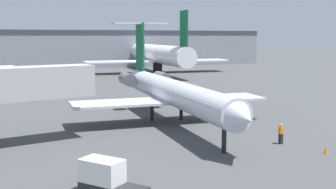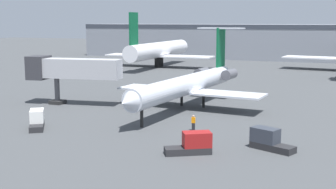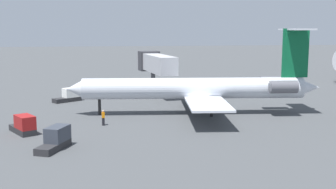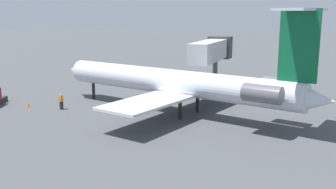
{
  "view_description": "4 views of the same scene",
  "coord_description": "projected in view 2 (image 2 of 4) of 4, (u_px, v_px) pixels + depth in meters",
  "views": [
    {
      "loc": [
        -19.49,
        -38.35,
        8.72
      ],
      "look_at": [
        -1.83,
        0.44,
        2.87
      ],
      "focal_mm": 45.75,
      "sensor_mm": 36.0,
      "label": 1
    },
    {
      "loc": [
        17.36,
        -54.84,
        11.32
      ],
      "look_at": [
        -3.2,
        -2.9,
        2.21
      ],
      "focal_mm": 48.32,
      "sensor_mm": 36.0,
      "label": 2
    },
    {
      "loc": [
        47.96,
        -10.81,
        10.37
      ],
      "look_at": [
        -2.63,
        -3.39,
        2.32
      ],
      "focal_mm": 45.21,
      "sensor_mm": 36.0,
      "label": 3
    },
    {
      "loc": [
        32.06,
        18.41,
        9.97
      ],
      "look_at": [
        0.32,
        0.19,
        2.31
      ],
      "focal_mm": 41.79,
      "sensor_mm": 36.0,
      "label": 4
    }
  ],
  "objects": [
    {
      "name": "regional_jet",
      "position": [
        190.0,
        83.0,
        59.08
      ],
      "size": [
        20.06,
        30.86,
        10.33
      ],
      "color": "silver",
      "rests_on": "ground_plane"
    },
    {
      "name": "ground_crew_marshaller",
      "position": [
        193.0,
        123.0,
        46.92
      ],
      "size": [
        0.45,
        0.34,
        1.69
      ],
      "color": "black",
      "rests_on": "ground_plane"
    },
    {
      "name": "baggage_tug_trailing",
      "position": [
        37.0,
        120.0,
        48.31
      ],
      "size": [
        3.43,
        4.09,
        1.9
      ],
      "color": "#262628",
      "rests_on": "ground_plane"
    },
    {
      "name": "traffic_cone_near",
      "position": [
        192.0,
        138.0,
        43.13
      ],
      "size": [
        0.36,
        0.36,
        0.55
      ],
      "color": "orange",
      "rests_on": "ground_plane"
    },
    {
      "name": "baggage_tug_lead",
      "position": [
        193.0,
        144.0,
        38.87
      ],
      "size": [
        4.16,
        3.23,
        1.9
      ],
      "color": "#262628",
      "rests_on": "ground_plane"
    },
    {
      "name": "parked_airliner_west_end",
      "position": [
        159.0,
        50.0,
        111.38
      ],
      "size": [
        27.17,
        32.34,
        13.17
      ],
      "color": "white",
      "rests_on": "ground_plane"
    },
    {
      "name": "ground_plane",
      "position": [
        199.0,
        110.0,
        58.46
      ],
      "size": [
        400.0,
        400.0,
        0.1
      ],
      "primitive_type": "cube",
      "color": "#424447"
    },
    {
      "name": "jet_bridge",
      "position": [
        68.0,
        69.0,
        61.27
      ],
      "size": [
        13.22,
        4.8,
        6.58
      ],
      "color": "#ADADB2",
      "rests_on": "ground_plane"
    },
    {
      "name": "baggage_tug_spare",
      "position": [
        268.0,
        140.0,
        40.17
      ],
      "size": [
        4.23,
        2.85,
        1.9
      ],
      "color": "#262628",
      "rests_on": "ground_plane"
    },
    {
      "name": "terminal_building",
      "position": [
        285.0,
        42.0,
        134.47
      ],
      "size": [
        125.53,
        19.02,
        10.29
      ],
      "color": "gray",
      "rests_on": "ground_plane"
    }
  ]
}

